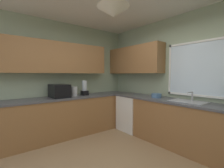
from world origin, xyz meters
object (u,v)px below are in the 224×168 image
Objects in this scene: bowl at (156,96)px; blender_appliance at (85,89)px; kettle at (74,91)px; sink_assembly at (188,101)px; microwave at (59,91)px; dishwasher at (132,113)px.

bowl is 0.60× the size of blender_appliance.
kettle is 2.44m from sink_assembly.
microwave is at bearing -129.23° from bowl.
kettle is at bearing -135.52° from bowl.
blender_appliance is (-1.36, -1.04, 0.12)m from bowl.
dishwasher is 1.88m from microwave.
bowl is 1.72m from blender_appliance.
microwave is (-0.66, -1.64, 0.62)m from dishwasher.
kettle is at bearing -116.38° from dishwasher.
sink_assembly reaches higher than dishwasher.
dishwasher is at bearing 63.62° from kettle.
kettle is (-0.64, -1.29, 0.59)m from dishwasher.
microwave is 1.33× the size of blender_appliance.
blender_appliance is (-0.66, -1.01, 0.64)m from dishwasher.
sink_assembly is 0.71m from bowl.
microwave is 2.16m from bowl.
kettle reaches higher than dishwasher.
blender_appliance is (-0.02, 0.28, 0.05)m from kettle.
blender_appliance is at bearing 90.00° from microwave.
dishwasher is 1.80× the size of microwave.
microwave is 0.77× the size of sink_assembly.
bowl is at bearing 37.35° from blender_appliance.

